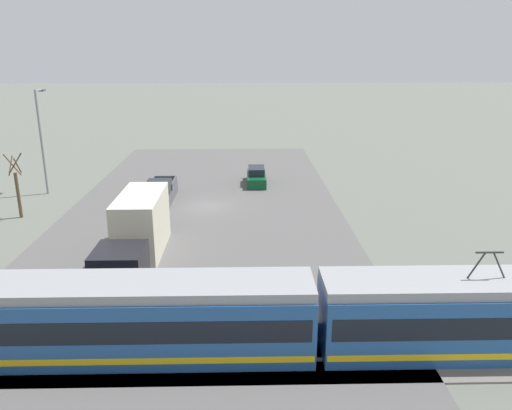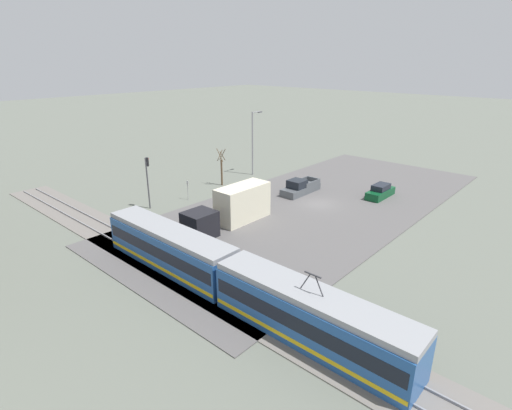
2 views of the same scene
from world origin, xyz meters
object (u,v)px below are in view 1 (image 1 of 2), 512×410
at_px(box_truck, 137,233).
at_px(street_lamp_near_crossing, 42,135).
at_px(light_rail_tram, 317,317).
at_px(pickup_truck, 161,192).
at_px(sedan_car_0, 256,177).
at_px(street_tree, 17,189).

distance_m(box_truck, street_lamp_near_crossing, 18.97).
bearing_deg(light_rail_tram, box_truck, -46.13).
height_order(light_rail_tram, box_truck, light_rail_tram).
xyz_separation_m(light_rail_tram, pickup_truck, (9.87, -21.94, -0.88)).
bearing_deg(light_rail_tram, sedan_car_0, -86.17).
height_order(box_truck, street_lamp_near_crossing, street_lamp_near_crossing).
bearing_deg(pickup_truck, box_truck, 93.16).
xyz_separation_m(pickup_truck, street_lamp_near_crossing, (10.27, -2.75, 4.32)).
distance_m(box_truck, street_tree, 13.49).
height_order(pickup_truck, sedan_car_0, pickup_truck).
height_order(box_truck, pickup_truck, box_truck).
bearing_deg(street_tree, pickup_truck, -158.15).
relative_size(sedan_car_0, street_lamp_near_crossing, 0.52).
relative_size(box_truck, street_lamp_near_crossing, 1.13).
xyz_separation_m(light_rail_tram, street_tree, (19.70, -18.00, 0.58)).
bearing_deg(pickup_truck, light_rail_tram, 114.23).
distance_m(light_rail_tram, street_tree, 26.69).
relative_size(light_rail_tram, pickup_truck, 4.57).
xyz_separation_m(box_truck, sedan_car_0, (-7.37, -17.61, -1.04)).
xyz_separation_m(light_rail_tram, street_lamp_near_crossing, (20.14, -24.69, 3.44)).
relative_size(pickup_truck, street_tree, 1.18).
bearing_deg(street_lamp_near_crossing, sedan_car_0, -172.29).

